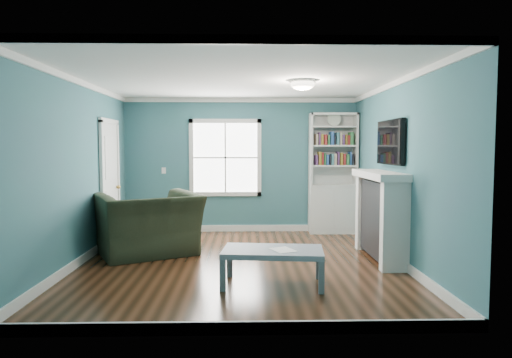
{
  "coord_description": "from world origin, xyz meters",
  "views": [
    {
      "loc": [
        0.08,
        -6.41,
        1.65
      ],
      "look_at": [
        0.25,
        0.4,
        1.18
      ],
      "focal_mm": 32.0,
      "sensor_mm": 36.0,
      "label": 1
    }
  ],
  "objects": [
    {
      "name": "recliner",
      "position": [
        -1.41,
        0.58,
        0.63
      ],
      "size": [
        1.73,
        1.51,
        1.27
      ],
      "primitive_type": "imported",
      "rotation": [
        0.0,
        0.0,
        -2.66
      ],
      "color": "black",
      "rests_on": "ground"
    },
    {
      "name": "light_switch",
      "position": [
        -1.5,
        2.48,
        1.2
      ],
      "size": [
        0.08,
        0.01,
        0.12
      ],
      "primitive_type": "cube",
      "color": "white",
      "rests_on": "room_walls"
    },
    {
      "name": "fireplace",
      "position": [
        2.08,
        0.2,
        0.64
      ],
      "size": [
        0.44,
        1.58,
        1.3
      ],
      "color": "black",
      "rests_on": "ground"
    },
    {
      "name": "room_walls",
      "position": [
        0.0,
        0.0,
        1.58
      ],
      "size": [
        5.0,
        5.0,
        5.0
      ],
      "color": "#316F70",
      "rests_on": "ground"
    },
    {
      "name": "coffee_table",
      "position": [
        0.42,
        -1.02,
        0.38
      ],
      "size": [
        1.25,
        0.77,
        0.43
      ],
      "rotation": [
        0.0,
        0.0,
        -0.1
      ],
      "color": "#515A62",
      "rests_on": "ground"
    },
    {
      "name": "door",
      "position": [
        -2.22,
        1.4,
        1.07
      ],
      "size": [
        0.12,
        0.98,
        2.17
      ],
      "color": "silver",
      "rests_on": "ground"
    },
    {
      "name": "floor",
      "position": [
        0.0,
        0.0,
        0.0
      ],
      "size": [
        5.0,
        5.0,
        0.0
      ],
      "primitive_type": "plane",
      "color": "black",
      "rests_on": "ground"
    },
    {
      "name": "tv",
      "position": [
        2.2,
        0.2,
        1.72
      ],
      "size": [
        0.06,
        1.1,
        0.65
      ],
      "primitive_type": "cube",
      "color": "black",
      "rests_on": "fireplace"
    },
    {
      "name": "trim",
      "position": [
        0.0,
        0.0,
        1.24
      ],
      "size": [
        4.5,
        5.0,
        2.6
      ],
      "color": "white",
      "rests_on": "ground"
    },
    {
      "name": "paper_sheet",
      "position": [
        0.53,
        -1.08,
        0.44
      ],
      "size": [
        0.34,
        0.37,
        0.0
      ],
      "primitive_type": "cube",
      "rotation": [
        0.0,
        0.0,
        0.43
      ],
      "color": "white",
      "rests_on": "coffee_table"
    },
    {
      "name": "bookshelf",
      "position": [
        1.77,
        2.3,
        0.92
      ],
      "size": [
        0.9,
        0.35,
        2.31
      ],
      "color": "silver",
      "rests_on": "ground"
    },
    {
      "name": "ceiling_fixture",
      "position": [
        0.9,
        0.1,
        2.55
      ],
      "size": [
        0.38,
        0.38,
        0.15
      ],
      "color": "white",
      "rests_on": "room_walls"
    },
    {
      "name": "window",
      "position": [
        -0.3,
        2.49,
        1.45
      ],
      "size": [
        1.4,
        0.06,
        1.5
      ],
      "color": "white",
      "rests_on": "room_walls"
    }
  ]
}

